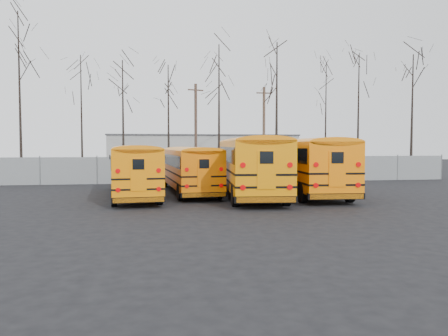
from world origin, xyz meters
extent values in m
plane|color=black|center=(0.00, 0.00, 0.00)|extent=(120.00, 120.00, 0.00)
cube|color=gray|center=(0.00, 12.00, 1.00)|extent=(40.00, 0.04, 2.00)
cube|color=#ABACA7|center=(2.00, 32.00, 2.00)|extent=(22.00, 8.00, 4.00)
cylinder|color=black|center=(-5.71, -0.24, 0.47)|extent=(0.35, 0.96, 0.94)
cylinder|color=black|center=(-3.59, -0.04, 0.47)|extent=(0.35, 0.96, 0.94)
cylinder|color=black|center=(-6.43, 7.64, 0.47)|extent=(0.35, 0.96, 0.94)
cylinder|color=black|center=(-4.31, 7.83, 0.47)|extent=(0.35, 0.96, 0.94)
cube|color=orange|center=(-4.93, 2.91, 1.58)|extent=(3.13, 8.93, 2.21)
cube|color=orange|center=(-5.40, 8.06, 0.94)|extent=(2.25, 1.78, 0.94)
cube|color=black|center=(-4.91, 2.72, 2.07)|extent=(3.09, 7.99, 0.66)
cube|color=black|center=(-5.00, 3.70, 0.89)|extent=(3.31, 10.54, 0.08)
cube|color=black|center=(-5.00, 3.70, 1.36)|extent=(3.31, 10.54, 0.08)
cube|color=black|center=(-4.54, -1.36, 0.42)|extent=(2.42, 0.42, 0.26)
cube|color=black|center=(-5.46, 8.81, 0.42)|extent=(2.27, 0.39, 0.24)
cube|color=orange|center=(-4.53, -1.46, 1.55)|extent=(0.71, 0.10, 1.46)
cylinder|color=#B20505|center=(-5.42, -1.55, 0.89)|extent=(0.21, 0.06, 0.21)
cylinder|color=#B20505|center=(-3.64, -1.39, 0.89)|extent=(0.21, 0.06, 0.21)
cylinder|color=#B20505|center=(-5.42, -1.55, 1.74)|extent=(0.21, 0.06, 0.21)
cylinder|color=#B20505|center=(-3.64, -1.39, 1.74)|extent=(0.21, 0.06, 0.21)
cylinder|color=black|center=(-2.53, 1.38, 0.45)|extent=(0.32, 0.93, 0.91)
cylinder|color=black|center=(-0.48, 1.54, 0.45)|extent=(0.32, 0.93, 0.91)
cylinder|color=black|center=(-3.12, 8.98, 0.45)|extent=(0.32, 0.93, 0.91)
cylinder|color=black|center=(-1.07, 9.14, 0.45)|extent=(0.32, 0.93, 0.91)
cube|color=orange|center=(-1.73, 4.40, 1.52)|extent=(2.92, 8.60, 2.13)
cube|color=orange|center=(-2.12, 9.38, 0.91)|extent=(2.16, 1.70, 0.91)
cube|color=black|center=(-1.72, 4.22, 2.00)|extent=(2.88, 7.69, 0.64)
cube|color=black|center=(-1.79, 5.17, 0.86)|extent=(3.06, 10.16, 0.08)
cube|color=black|center=(-1.79, 5.17, 1.32)|extent=(3.06, 10.16, 0.08)
cube|color=black|center=(-1.41, 0.28, 0.41)|extent=(2.33, 0.38, 0.25)
cube|color=black|center=(-2.17, 10.11, 0.41)|extent=(2.19, 0.35, 0.24)
cube|color=orange|center=(-1.40, 0.18, 1.50)|extent=(0.68, 0.09, 1.41)
cylinder|color=#B20505|center=(-2.26, 0.10, 0.86)|extent=(0.20, 0.05, 0.20)
cylinder|color=#B20505|center=(-0.54, 0.24, 0.86)|extent=(0.20, 0.05, 0.20)
cylinder|color=#B20505|center=(-2.26, 0.10, 1.68)|extent=(0.20, 0.05, 0.20)
cylinder|color=#B20505|center=(-0.54, 0.24, 1.68)|extent=(0.20, 0.05, 0.20)
cylinder|color=black|center=(-0.11, -1.16, 0.54)|extent=(0.39, 1.11, 1.09)
cylinder|color=black|center=(2.34, -1.37, 0.54)|extent=(0.39, 1.11, 1.09)
cylinder|color=black|center=(0.66, 7.94, 0.54)|extent=(0.39, 1.11, 1.09)
cylinder|color=black|center=(3.11, 7.73, 0.54)|extent=(0.39, 1.11, 1.09)
cube|color=orange|center=(1.41, 2.26, 1.82)|extent=(3.56, 10.31, 2.56)
cube|color=orange|center=(1.91, 8.22, 1.09)|extent=(2.59, 2.05, 1.09)
cube|color=black|center=(1.39, 2.04, 2.39)|extent=(3.51, 9.23, 0.76)
cube|color=black|center=(1.49, 3.18, 1.03)|extent=(3.75, 12.17, 0.10)
cube|color=black|center=(1.49, 3.18, 1.58)|extent=(3.75, 12.17, 0.10)
cube|color=black|center=(1.00, -2.67, 0.49)|extent=(2.79, 0.47, 0.30)
cube|color=black|center=(1.99, 9.08, 0.49)|extent=(2.62, 0.44, 0.28)
cube|color=orange|center=(0.99, -2.79, 1.79)|extent=(0.82, 0.11, 1.69)
cylinder|color=#B20505|center=(-0.05, -2.72, 1.03)|extent=(0.24, 0.06, 0.24)
cylinder|color=#B20505|center=(2.01, -2.89, 1.03)|extent=(0.24, 0.06, 0.24)
cylinder|color=#B20505|center=(-0.05, -2.72, 2.01)|extent=(0.24, 0.06, 0.24)
cylinder|color=#B20505|center=(2.01, -2.89, 2.01)|extent=(0.24, 0.06, 0.24)
cylinder|color=black|center=(3.44, -0.50, 0.53)|extent=(0.36, 1.08, 1.07)
cylinder|color=black|center=(5.85, -0.65, 0.53)|extent=(0.36, 1.08, 1.07)
cylinder|color=black|center=(3.99, 8.45, 0.53)|extent=(0.36, 1.08, 1.07)
cylinder|color=black|center=(6.39, 8.30, 0.53)|extent=(0.36, 1.08, 1.07)
cube|color=orange|center=(4.86, 2.89, 1.79)|extent=(3.26, 10.07, 2.51)
cube|color=orange|center=(5.21, 8.75, 1.07)|extent=(2.51, 1.96, 1.07)
cube|color=black|center=(4.84, 2.68, 2.35)|extent=(3.24, 9.01, 0.75)
cube|color=black|center=(4.91, 3.79, 1.01)|extent=(3.41, 11.90, 0.10)
cube|color=black|center=(4.91, 3.79, 1.55)|extent=(3.41, 11.90, 0.10)
cube|color=black|center=(4.56, -1.96, 0.48)|extent=(2.74, 0.40, 0.30)
cube|color=black|center=(5.26, 9.60, 0.48)|extent=(2.57, 0.37, 0.28)
cube|color=orange|center=(4.56, -2.08, 1.76)|extent=(0.80, 0.09, 1.65)
cylinder|color=#B20505|center=(3.54, -2.02, 1.01)|extent=(0.24, 0.06, 0.23)
cylinder|color=#B20505|center=(5.57, -2.15, 1.01)|extent=(0.24, 0.06, 0.23)
cylinder|color=#B20505|center=(3.54, -2.02, 1.97)|extent=(0.24, 0.06, 0.23)
cylinder|color=#B20505|center=(5.57, -2.15, 1.97)|extent=(0.24, 0.06, 0.23)
cylinder|color=#4A352A|center=(-0.02, 19.05, 4.25)|extent=(0.26, 0.26, 8.50)
cube|color=#4A352A|center=(-0.02, 19.05, 7.93)|extent=(1.47, 0.57, 0.11)
cylinder|color=brown|center=(6.73, 20.18, 4.24)|extent=(0.26, 0.26, 8.48)
cube|color=brown|center=(6.73, 20.18, 7.92)|extent=(1.51, 0.14, 0.11)
cone|color=black|center=(-13.85, 14.11, 6.47)|extent=(0.26, 0.26, 12.95)
cone|color=black|center=(-9.92, 17.61, 5.26)|extent=(0.26, 0.26, 10.52)
cone|color=black|center=(-6.42, 17.03, 5.04)|extent=(0.26, 0.26, 10.08)
cone|color=black|center=(-2.59, 16.78, 4.88)|extent=(0.26, 0.26, 9.75)
cone|color=black|center=(1.36, 13.72, 5.47)|extent=(0.26, 0.26, 10.94)
cone|color=black|center=(6.64, 15.40, 5.84)|extent=(0.26, 0.26, 11.68)
cone|color=black|center=(10.84, 14.78, 4.94)|extent=(0.26, 0.26, 9.88)
cone|color=black|center=(13.32, 13.72, 5.27)|extent=(0.26, 0.26, 10.54)
cone|color=black|center=(18.96, 14.79, 5.46)|extent=(0.26, 0.26, 10.92)
camera|label=1|loc=(-3.84, -21.18, 2.87)|focal=35.00mm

